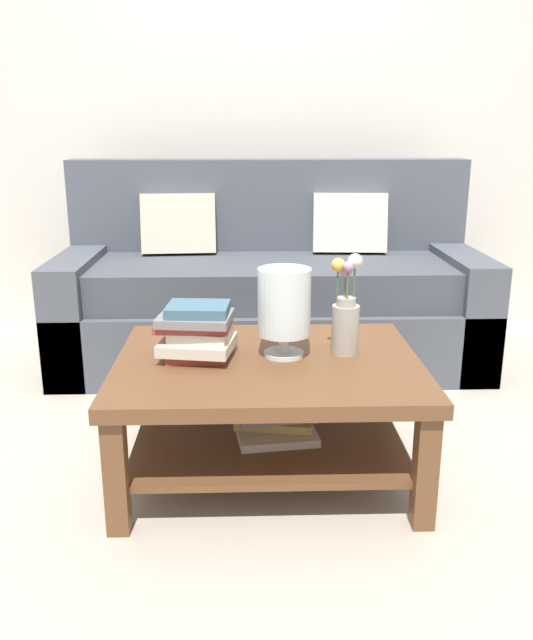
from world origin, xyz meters
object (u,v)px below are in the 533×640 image
object	(u,v)px
flower_pitcher	(346,316)
glass_hurricane_vase	(284,304)
coffee_table	(268,391)
book_stack_main	(197,332)
couch	(270,293)

from	to	relation	value
flower_pitcher	glass_hurricane_vase	bearing A→B (deg)	-174.92
coffee_table	flower_pitcher	xyz separation A→B (m)	(0.28, 0.05, 0.26)
glass_hurricane_vase	flower_pitcher	xyz separation A→B (m)	(0.22, 0.02, -0.05)
book_stack_main	flower_pitcher	size ratio (longest dim) A/B	0.79
couch	coffee_table	world-z (taller)	couch
couch	glass_hurricane_vase	bearing A→B (deg)	-89.89
coffee_table	flower_pitcher	bearing A→B (deg)	10.92
couch	flower_pitcher	bearing A→B (deg)	-79.56
coffee_table	couch	bearing A→B (deg)	87.60
couch	book_stack_main	size ratio (longest dim) A/B	7.62
book_stack_main	couch	bearing A→B (deg)	76.22
glass_hurricane_vase	flower_pitcher	size ratio (longest dim) A/B	0.87
coffee_table	glass_hurricane_vase	xyz separation A→B (m)	(0.06, 0.03, 0.32)
coffee_table	glass_hurricane_vase	world-z (taller)	glass_hurricane_vase
couch	coffee_table	distance (m)	1.27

